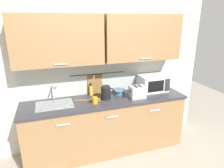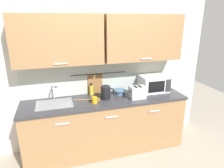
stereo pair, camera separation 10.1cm
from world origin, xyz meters
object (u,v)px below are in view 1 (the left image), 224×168
(mug_near_sink, at_px, (95,100))
(dish_soap_bottle, at_px, (91,90))
(microwave, at_px, (153,83))
(toaster, at_px, (137,92))
(mug_by_kettle, at_px, (133,90))
(wooden_spoon, at_px, (85,100))
(electric_kettle, at_px, (106,93))
(mixing_bowl, at_px, (119,91))

(mug_near_sink, bearing_deg, dish_soap_bottle, 87.16)
(microwave, relative_size, toaster, 1.80)
(mug_by_kettle, height_order, wooden_spoon, mug_by_kettle)
(mug_by_kettle, bearing_deg, mug_near_sink, -162.08)
(electric_kettle, xyz_separation_m, wooden_spoon, (-0.31, 0.04, -0.10))
(electric_kettle, relative_size, mixing_bowl, 1.06)
(dish_soap_bottle, xyz_separation_m, mug_near_sink, (-0.02, -0.34, -0.04))
(mixing_bowl, relative_size, toaster, 0.84)
(dish_soap_bottle, xyz_separation_m, mixing_bowl, (0.45, -0.10, -0.04))
(dish_soap_bottle, height_order, mug_by_kettle, dish_soap_bottle)
(mug_near_sink, bearing_deg, microwave, 11.77)
(wooden_spoon, bearing_deg, mug_by_kettle, 5.54)
(wooden_spoon, bearing_deg, mixing_bowl, 9.14)
(toaster, bearing_deg, mug_by_kettle, 80.60)
(electric_kettle, bearing_deg, mixing_bowl, 25.76)
(dish_soap_bottle, relative_size, toaster, 0.77)
(electric_kettle, bearing_deg, microwave, 7.03)
(electric_kettle, height_order, mug_near_sink, electric_kettle)
(wooden_spoon, bearing_deg, mug_near_sink, -52.10)
(dish_soap_bottle, distance_m, mug_near_sink, 0.35)
(mixing_bowl, distance_m, wooden_spoon, 0.59)
(mixing_bowl, relative_size, wooden_spoon, 0.79)
(toaster, height_order, mug_by_kettle, toaster)
(mug_near_sink, height_order, mug_by_kettle, same)
(toaster, height_order, wooden_spoon, toaster)
(electric_kettle, distance_m, toaster, 0.49)
(dish_soap_bottle, bearing_deg, microwave, -6.65)
(electric_kettle, xyz_separation_m, dish_soap_bottle, (-0.18, 0.23, -0.01))
(microwave, height_order, toaster, microwave)
(toaster, distance_m, mug_by_kettle, 0.24)
(mug_by_kettle, distance_m, wooden_spoon, 0.84)
(microwave, height_order, electric_kettle, microwave)
(electric_kettle, xyz_separation_m, mixing_bowl, (0.27, 0.13, -0.06))
(microwave, bearing_deg, electric_kettle, -172.97)
(microwave, bearing_deg, toaster, -150.48)
(mug_near_sink, relative_size, mixing_bowl, 0.56)
(mixing_bowl, xyz_separation_m, mug_by_kettle, (0.25, -0.01, 0.00))
(mixing_bowl, distance_m, mug_by_kettle, 0.25)
(wooden_spoon, bearing_deg, dish_soap_bottle, 55.37)
(microwave, height_order, mixing_bowl, microwave)
(electric_kettle, distance_m, mug_by_kettle, 0.53)
(mug_near_sink, xyz_separation_m, mixing_bowl, (0.46, 0.24, -0.00))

